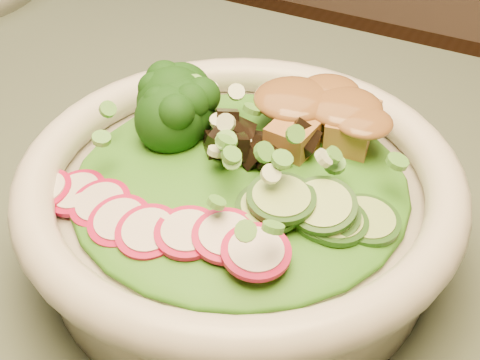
% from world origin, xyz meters
% --- Properties ---
extents(dining_table, '(1.20, 0.80, 0.75)m').
position_xyz_m(dining_table, '(0.00, 0.00, 0.64)').
color(dining_table, black).
rests_on(dining_table, ground).
extents(salad_bowl, '(0.30, 0.30, 0.08)m').
position_xyz_m(salad_bowl, '(0.21, 0.02, 0.79)').
color(salad_bowl, beige).
rests_on(salad_bowl, dining_table).
extents(lettuce_bed, '(0.23, 0.23, 0.03)m').
position_xyz_m(lettuce_bed, '(0.21, 0.02, 0.82)').
color(lettuce_bed, '#226815').
rests_on(lettuce_bed, salad_bowl).
extents(broccoli_florets, '(0.11, 0.10, 0.05)m').
position_xyz_m(broccoli_florets, '(0.14, 0.04, 0.84)').
color(broccoli_florets, black).
rests_on(broccoli_florets, salad_bowl).
extents(radish_slices, '(0.13, 0.08, 0.02)m').
position_xyz_m(radish_slices, '(0.19, -0.05, 0.82)').
color(radish_slices, '#AB0D39').
rests_on(radish_slices, salad_bowl).
extents(cucumber_slices, '(0.10, 0.10, 0.04)m').
position_xyz_m(cucumber_slices, '(0.28, -0.01, 0.83)').
color(cucumber_slices, '#A5C970').
rests_on(cucumber_slices, salad_bowl).
extents(mushroom_heap, '(0.10, 0.10, 0.05)m').
position_xyz_m(mushroom_heap, '(0.22, 0.03, 0.83)').
color(mushroom_heap, black).
rests_on(mushroom_heap, salad_bowl).
extents(tofu_cubes, '(0.12, 0.09, 0.04)m').
position_xyz_m(tofu_cubes, '(0.24, 0.08, 0.83)').
color(tofu_cubes, '#996233').
rests_on(tofu_cubes, salad_bowl).
extents(peanut_sauce, '(0.08, 0.06, 0.02)m').
position_xyz_m(peanut_sauce, '(0.24, 0.08, 0.85)').
color(peanut_sauce, brown).
rests_on(peanut_sauce, tofu_cubes).
extents(scallion_garnish, '(0.22, 0.22, 0.03)m').
position_xyz_m(scallion_garnish, '(0.21, 0.02, 0.84)').
color(scallion_garnish, '#4F9A36').
rests_on(scallion_garnish, salad_bowl).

